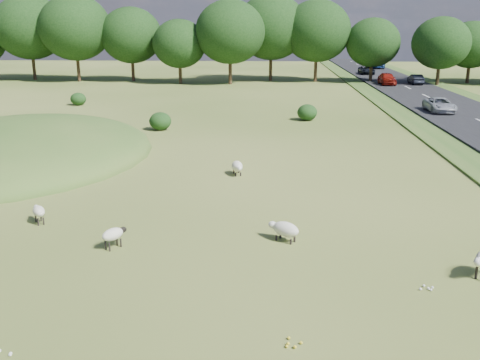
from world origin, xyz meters
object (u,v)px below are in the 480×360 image
object	(u,v)px
sheep_2	(39,211)
sheep_4	(113,234)
car_2	(367,70)
car_7	(440,105)
car_1	(387,79)
car_6	(377,64)
sheep_1	(285,229)
sheep_5	(237,166)
car_0	(416,79)

from	to	relation	value
sheep_2	sheep_4	world-z (taller)	sheep_4
car_2	car_7	xyz separation A→B (m)	(0.00, -37.52, -0.02)
car_1	car_6	xyz separation A→B (m)	(3.80, 27.04, 0.01)
sheep_1	sheep_5	xyz separation A→B (m)	(-2.27, 8.83, -0.00)
sheep_5	car_0	distance (m)	48.17
sheep_2	car_0	bearing A→B (deg)	-62.75
sheep_5	car_0	size ratio (longest dim) A/B	0.35
sheep_4	car_2	size ratio (longest dim) A/B	0.23
sheep_2	car_0	size ratio (longest dim) A/B	0.26
sheep_4	car_7	bearing A→B (deg)	2.00
car_6	car_7	distance (m)	49.44
car_7	sheep_5	bearing A→B (deg)	-128.62
sheep_4	car_0	xyz separation A→B (m)	(24.05, 53.50, 0.35)
sheep_1	car_2	distance (m)	68.49
sheep_5	car_2	size ratio (longest dim) A/B	0.29
sheep_4	car_1	distance (m)	56.48
car_0	car_6	world-z (taller)	car_6
car_2	car_6	world-z (taller)	car_6
sheep_1	sheep_2	xyz separation A→B (m)	(-9.69, 1.28, 0.04)
sheep_4	sheep_1	bearing A→B (deg)	-45.08
car_2	car_7	world-z (taller)	car_2
sheep_2	car_7	world-z (taller)	car_7
car_1	car_2	world-z (taller)	car_1
sheep_4	sheep_5	world-z (taller)	sheep_4
car_6	car_7	world-z (taller)	car_6
sheep_1	sheep_5	distance (m)	9.12
sheep_4	car_0	distance (m)	58.65
sheep_4	car_2	bearing A→B (deg)	19.02
sheep_2	sheep_5	world-z (taller)	sheep_5
sheep_4	sheep_5	bearing A→B (deg)	14.68
car_0	car_6	bearing A→B (deg)	-90.00
sheep_2	car_1	xyz separation A→B (m)	(23.91, 50.45, 0.50)
sheep_1	sheep_5	bearing A→B (deg)	-41.43
car_2	car_6	size ratio (longest dim) A/B	0.86
car_0	sheep_2	bearing A→B (deg)	61.59
car_1	sheep_4	bearing A→B (deg)	-111.01
sheep_4	sheep_5	distance (m)	10.51
sheep_5	car_6	world-z (taller)	car_6
car_7	car_2	bearing A→B (deg)	90.00
sheep_5	car_2	bearing A→B (deg)	150.66
car_0	car_1	world-z (taller)	car_1
sheep_2	sheep_5	bearing A→B (deg)	-78.84
sheep_5	sheep_1	bearing A→B (deg)	0.92
sheep_1	car_6	distance (m)	80.81
car_1	car_2	distance (m)	15.27
sheep_5	car_1	distance (m)	45.97
car_2	sheep_5	bearing A→B (deg)	-105.83
car_0	sheep_5	bearing A→B (deg)	65.08
car_0	car_1	distance (m)	3.88
sheep_2	sheep_5	xyz separation A→B (m)	(7.42, 7.55, -0.04)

